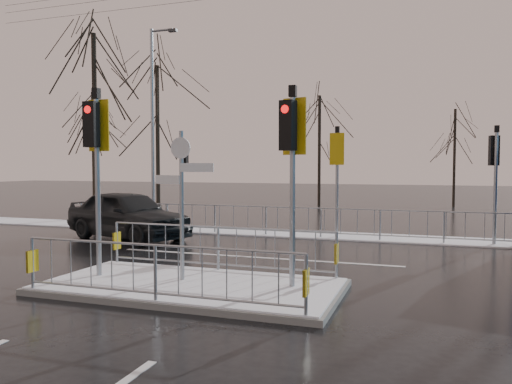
% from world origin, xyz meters
% --- Properties ---
extents(ground, '(120.00, 120.00, 0.00)m').
position_xyz_m(ground, '(0.00, 0.00, 0.00)').
color(ground, black).
rests_on(ground, ground).
extents(snow_verge, '(30.00, 2.00, 0.04)m').
position_xyz_m(snow_verge, '(0.00, 8.60, 0.02)').
color(snow_verge, white).
rests_on(snow_verge, ground).
extents(lane_markings, '(8.00, 11.38, 0.01)m').
position_xyz_m(lane_markings, '(0.00, -0.33, 0.00)').
color(lane_markings, silver).
rests_on(lane_markings, ground).
extents(traffic_island, '(6.00, 3.04, 4.15)m').
position_xyz_m(traffic_island, '(-0.01, 0.01, 0.39)').
color(traffic_island, slate).
rests_on(traffic_island, ground).
extents(far_kerb_fixtures, '(18.00, 0.65, 3.83)m').
position_xyz_m(far_kerb_fixtures, '(0.29, 8.09, 1.02)').
color(far_kerb_fixtures, gray).
rests_on(far_kerb_fixtures, ground).
extents(car_far_lane, '(5.30, 3.46, 1.68)m').
position_xyz_m(car_far_lane, '(-5.23, 5.68, 0.84)').
color(car_far_lane, black).
rests_on(car_far_lane, ground).
extents(tree_near_a, '(4.75, 4.75, 8.97)m').
position_xyz_m(tree_near_a, '(-10.50, 11.00, 6.11)').
color(tree_near_a, black).
rests_on(tree_near_a, ground).
extents(tree_near_b, '(4.00, 4.00, 7.55)m').
position_xyz_m(tree_near_b, '(-8.00, 12.50, 5.15)').
color(tree_near_b, black).
rests_on(tree_near_b, ground).
extents(tree_near_c, '(3.50, 3.50, 6.61)m').
position_xyz_m(tree_near_c, '(-12.50, 13.50, 4.50)').
color(tree_near_c, black).
rests_on(tree_near_c, ground).
extents(tree_far_a, '(3.75, 3.75, 7.08)m').
position_xyz_m(tree_far_a, '(-2.00, 22.00, 4.82)').
color(tree_far_a, black).
rests_on(tree_far_a, ground).
extents(tree_far_b, '(3.25, 3.25, 6.14)m').
position_xyz_m(tree_far_b, '(6.00, 24.00, 4.18)').
color(tree_far_b, black).
rests_on(tree_far_b, ground).
extents(street_lamp_left, '(1.25, 0.18, 8.20)m').
position_xyz_m(street_lamp_left, '(-6.43, 9.50, 4.49)').
color(street_lamp_left, gray).
rests_on(street_lamp_left, ground).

